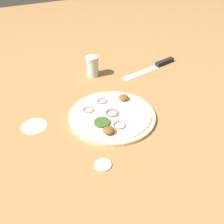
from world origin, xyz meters
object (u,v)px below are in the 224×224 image
pizza (112,115)px  knife (158,65)px  spice_jar (93,66)px  loose_cap (103,164)px

pizza → knife: 0.41m
knife → spice_jar: spice_jar is taller
pizza → knife: bearing=-145.2°
spice_jar → loose_cap: (0.17, 0.46, -0.04)m
pizza → loose_cap: (0.11, 0.17, -0.00)m
loose_cap → spice_jar: bearing=-109.8°
knife → loose_cap: bearing=30.8°
pizza → knife: (-0.34, -0.24, -0.00)m
pizza → loose_cap: pizza is taller
pizza → spice_jar: bearing=-100.7°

